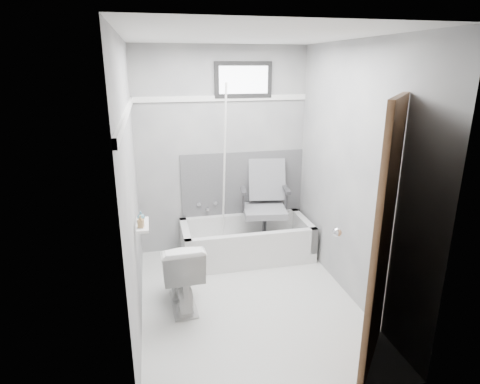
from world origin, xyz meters
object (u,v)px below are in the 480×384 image
object	(u,v)px
door	(443,256)
bathtub	(246,240)
office_chair	(265,205)
toilet	(181,272)
soap_bottle_b	(141,216)
soap_bottle_a	(141,221)

from	to	relation	value
door	bathtub	bearing A→B (deg)	109.24
office_chair	toilet	xyz separation A→B (m)	(-1.06, -0.89, -0.28)
door	soap_bottle_b	size ratio (longest dim) A/B	23.98
office_chair	door	world-z (taller)	door
office_chair	soap_bottle_b	xyz separation A→B (m)	(-1.38, -0.97, 0.34)
office_chair	soap_bottle_a	distance (m)	1.81
soap_bottle_a	soap_bottle_b	distance (m)	0.14
toilet	soap_bottle_a	xyz separation A→B (m)	(-0.32, -0.23, 0.63)
bathtub	toilet	size ratio (longest dim) A/B	2.19
office_chair	soap_bottle_a	size ratio (longest dim) A/B	9.69
door	soap_bottle_b	distance (m)	2.31
soap_bottle_a	bathtub	bearing A→B (deg)	42.80
toilet	door	bearing A→B (deg)	137.09
door	soap_bottle_a	bearing A→B (deg)	149.16
bathtub	soap_bottle_a	xyz separation A→B (m)	(-1.15, -1.06, 0.76)
bathtub	soap_bottle_b	world-z (taller)	soap_bottle_b
office_chair	bathtub	bearing A→B (deg)	-159.17
toilet	door	size ratio (longest dim) A/B	0.34
toilet	soap_bottle_b	distance (m)	0.71
bathtub	toilet	world-z (taller)	toilet
bathtub	door	world-z (taller)	door
office_chair	soap_bottle_a	world-z (taller)	office_chair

